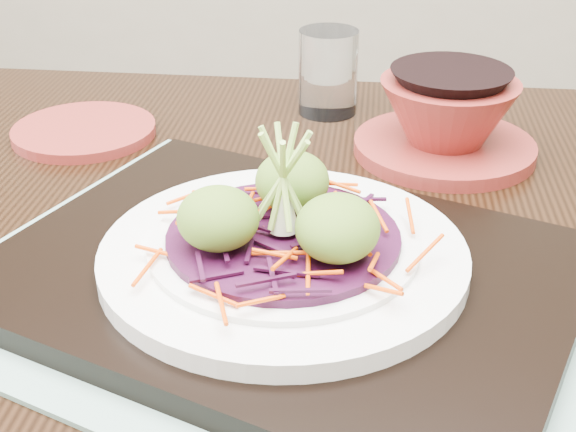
# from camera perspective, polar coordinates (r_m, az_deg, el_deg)

# --- Properties ---
(dining_table) EXTENTS (1.32, 0.91, 0.80)m
(dining_table) POSITION_cam_1_polar(r_m,az_deg,el_deg) (0.66, 2.55, -11.43)
(dining_table) COLOR black
(dining_table) RESTS_ON ground
(placemat) EXTENTS (0.55, 0.48, 0.00)m
(placemat) POSITION_cam_1_polar(r_m,az_deg,el_deg) (0.58, -0.32, -5.10)
(placemat) COLOR gray
(placemat) RESTS_ON dining_table
(serving_tray) EXTENTS (0.47, 0.41, 0.02)m
(serving_tray) POSITION_cam_1_polar(r_m,az_deg,el_deg) (0.57, -0.32, -4.19)
(serving_tray) COLOR black
(serving_tray) RESTS_ON placemat
(white_plate) EXTENTS (0.26, 0.26, 0.02)m
(white_plate) POSITION_cam_1_polar(r_m,az_deg,el_deg) (0.56, -0.33, -2.69)
(white_plate) COLOR white
(white_plate) RESTS_ON serving_tray
(cabbage_bed) EXTENTS (0.16, 0.16, 0.01)m
(cabbage_bed) POSITION_cam_1_polar(r_m,az_deg,el_deg) (0.55, -0.33, -1.54)
(cabbage_bed) COLOR #380B2A
(cabbage_bed) RESTS_ON white_plate
(carrot_julienne) EXTENTS (0.20, 0.20, 0.01)m
(carrot_julienne) POSITION_cam_1_polar(r_m,az_deg,el_deg) (0.55, -0.33, -0.82)
(carrot_julienne) COLOR #E24304
(carrot_julienne) RESTS_ON cabbage_bed
(guacamole_scoops) EXTENTS (0.14, 0.12, 0.04)m
(guacamole_scoops) POSITION_cam_1_polar(r_m,az_deg,el_deg) (0.54, -0.35, 0.53)
(guacamole_scoops) COLOR #567824
(guacamole_scoops) RESTS_ON cabbage_bed
(scallion_garnish) EXTENTS (0.06, 0.06, 0.09)m
(scallion_garnish) POSITION_cam_1_polar(r_m,az_deg,el_deg) (0.53, -0.34, 2.42)
(scallion_garnish) COLOR #96C34E
(scallion_garnish) RESTS_ON cabbage_bed
(terracotta_side_plate) EXTENTS (0.18, 0.18, 0.01)m
(terracotta_side_plate) POSITION_cam_1_polar(r_m,az_deg,el_deg) (0.85, -14.30, 5.88)
(terracotta_side_plate) COLOR maroon
(terracotta_side_plate) RESTS_ON dining_table
(water_glass) EXTENTS (0.07, 0.07, 0.09)m
(water_glass) POSITION_cam_1_polar(r_m,az_deg,el_deg) (0.88, 2.87, 10.18)
(water_glass) COLOR white
(water_glass) RESTS_ON dining_table
(terracotta_bowl_set) EXTENTS (0.21, 0.21, 0.07)m
(terracotta_bowl_set) POSITION_cam_1_polar(r_m,az_deg,el_deg) (0.79, 11.21, 6.59)
(terracotta_bowl_set) COLOR maroon
(terracotta_bowl_set) RESTS_ON dining_table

